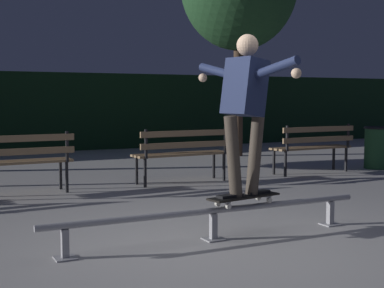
# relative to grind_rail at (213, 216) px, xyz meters

# --- Properties ---
(ground_plane) EXTENTS (90.00, 90.00, 0.00)m
(ground_plane) POSITION_rel_grind_rail_xyz_m (-0.00, -0.13, -0.23)
(ground_plane) COLOR #ADAAA8
(hedge_backdrop) EXTENTS (24.00, 1.20, 2.00)m
(hedge_backdrop) POSITION_rel_grind_rail_xyz_m (-0.00, 10.05, 0.76)
(hedge_backdrop) COLOR black
(hedge_backdrop) RESTS_ON ground
(grind_rail) EXTENTS (3.33, 0.18, 0.31)m
(grind_rail) POSITION_rel_grind_rail_xyz_m (0.00, 0.00, 0.00)
(grind_rail) COLOR #9E9EA3
(grind_rail) RESTS_ON ground
(skateboard) EXTENTS (0.80, 0.33, 0.09)m
(skateboard) POSITION_rel_grind_rail_xyz_m (0.34, 0.00, 0.15)
(skateboard) COLOR black
(skateboard) RESTS_ON grind_rail
(skateboarder) EXTENTS (0.63, 1.39, 1.56)m
(skateboarder) POSITION_rel_grind_rail_xyz_m (0.34, 0.00, 1.09)
(skateboarder) COLOR black
(skateboarder) RESTS_ON skateboard
(park_bench_left_center) EXTENTS (1.62, 0.49, 0.88)m
(park_bench_left_center) POSITION_rel_grind_rail_xyz_m (-1.31, 3.31, 0.30)
(park_bench_left_center) COLOR black
(park_bench_left_center) RESTS_ON ground
(park_bench_right_center) EXTENTS (1.62, 0.49, 0.88)m
(park_bench_right_center) POSITION_rel_grind_rail_xyz_m (1.26, 3.31, 0.30)
(park_bench_right_center) COLOR black
(park_bench_right_center) RESTS_ON ground
(park_bench_rightmost) EXTENTS (1.62, 0.49, 0.88)m
(park_bench_rightmost) POSITION_rel_grind_rail_xyz_m (3.84, 3.31, 0.30)
(park_bench_rightmost) COLOR black
(park_bench_rightmost) RESTS_ON ground
(trash_can) EXTENTS (0.52, 0.52, 0.80)m
(trash_can) POSITION_rel_grind_rail_xyz_m (5.39, 3.34, 0.18)
(trash_can) COLOR #23562D
(trash_can) RESTS_ON ground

